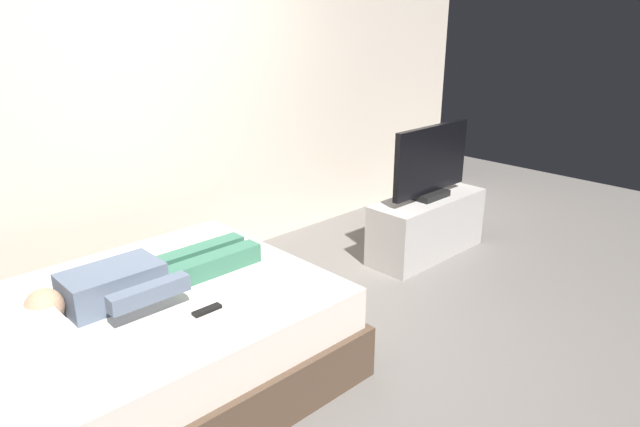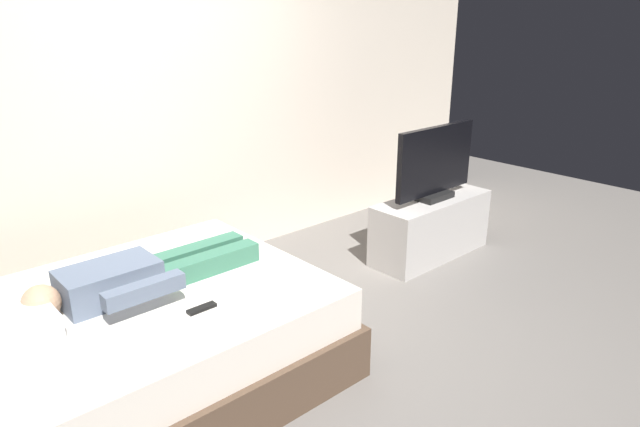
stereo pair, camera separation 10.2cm
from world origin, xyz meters
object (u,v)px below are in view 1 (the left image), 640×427
at_px(tv_stand, 427,226).
at_px(remote, 207,310).
at_px(bed, 145,346).
at_px(person, 138,280).
at_px(tv, 431,164).

bearing_deg(tv_stand, remote, -170.53).
relative_size(bed, tv_stand, 1.76).
xyz_separation_m(person, remote, (0.15, -0.40, -0.07)).
distance_m(person, tv, 2.53).
relative_size(tv_stand, tv, 1.25).
bearing_deg(person, remote, -69.53).
xyz_separation_m(bed, remote, (0.18, -0.35, 0.29)).
bearing_deg(remote, bed, 117.45).
xyz_separation_m(remote, tv, (2.38, 0.40, 0.24)).
bearing_deg(remote, tv_stand, 9.47).
bearing_deg(person, tv_stand, -0.19).
height_order(remote, tv, tv).
relative_size(remote, tv_stand, 0.14).
distance_m(bed, tv_stand, 2.56).
bearing_deg(person, bed, -116.33).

